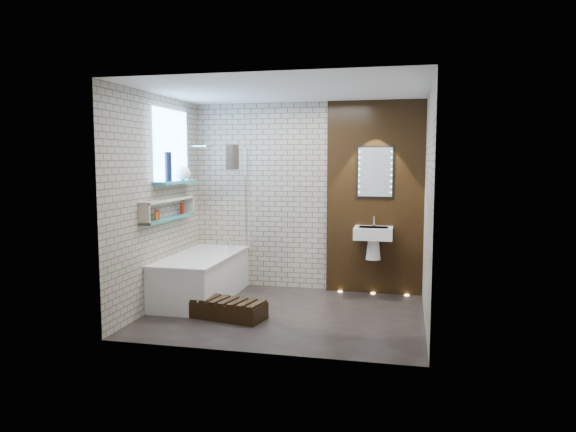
% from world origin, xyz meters
% --- Properties ---
extents(ground, '(3.20, 3.20, 0.00)m').
position_xyz_m(ground, '(0.00, 0.00, 0.00)').
color(ground, black).
rests_on(ground, ground).
extents(room_shell, '(3.24, 3.20, 2.60)m').
position_xyz_m(room_shell, '(0.00, 0.00, 1.30)').
color(room_shell, '#A0917F').
rests_on(room_shell, ground).
extents(walnut_panel, '(1.30, 0.06, 2.60)m').
position_xyz_m(walnut_panel, '(0.95, 1.27, 1.30)').
color(walnut_panel, black).
rests_on(walnut_panel, ground).
extents(clerestory_window, '(0.18, 1.00, 0.94)m').
position_xyz_m(clerestory_window, '(-1.57, 0.35, 1.90)').
color(clerestory_window, '#7FADE0').
rests_on(clerestory_window, room_shell).
extents(display_niche, '(0.14, 1.30, 0.26)m').
position_xyz_m(display_niche, '(-1.53, 0.15, 1.20)').
color(display_niche, teal).
rests_on(display_niche, room_shell).
extents(bathtub, '(0.79, 1.74, 0.70)m').
position_xyz_m(bathtub, '(-1.22, 0.45, 0.29)').
color(bathtub, white).
rests_on(bathtub, ground).
extents(bath_screen, '(0.01, 0.78, 1.40)m').
position_xyz_m(bath_screen, '(-0.87, 0.89, 1.28)').
color(bath_screen, white).
rests_on(bath_screen, bathtub).
extents(towel, '(0.10, 0.25, 0.33)m').
position_xyz_m(towel, '(-0.87, 0.70, 1.85)').
color(towel, black).
rests_on(towel, bath_screen).
extents(shower_head, '(0.18, 0.18, 0.02)m').
position_xyz_m(shower_head, '(-1.30, 0.95, 2.00)').
color(shower_head, silver).
rests_on(shower_head, room_shell).
extents(washbasin, '(0.50, 0.36, 0.58)m').
position_xyz_m(washbasin, '(0.95, 1.07, 0.79)').
color(washbasin, white).
rests_on(washbasin, walnut_panel).
extents(led_mirror, '(0.50, 0.02, 0.70)m').
position_xyz_m(led_mirror, '(0.95, 1.23, 1.65)').
color(led_mirror, black).
rests_on(led_mirror, walnut_panel).
extents(walnut_step, '(0.90, 0.54, 0.19)m').
position_xyz_m(walnut_step, '(-0.60, -0.30, 0.09)').
color(walnut_step, black).
rests_on(walnut_step, ground).
extents(niche_bottles, '(0.06, 0.81, 0.15)m').
position_xyz_m(niche_bottles, '(-1.53, 0.17, 1.16)').
color(niche_bottles, maroon).
rests_on(niche_bottles, display_niche).
extents(sill_vases, '(0.18, 0.57, 0.36)m').
position_xyz_m(sill_vases, '(-1.50, 0.41, 1.67)').
color(sill_vases, white).
rests_on(sill_vases, clerestory_window).
extents(floor_uplights, '(0.96, 0.06, 0.01)m').
position_xyz_m(floor_uplights, '(0.95, 1.20, 0.01)').
color(floor_uplights, '#FFD899').
rests_on(floor_uplights, ground).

